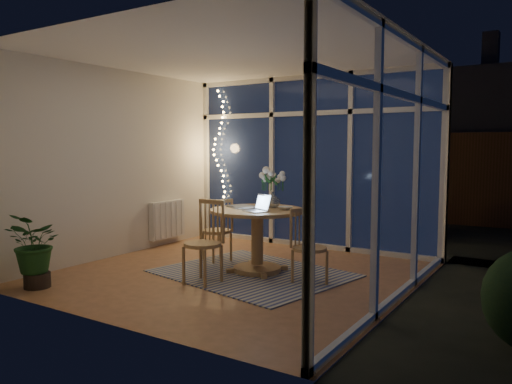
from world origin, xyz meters
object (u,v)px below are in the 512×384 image
dining_table (257,241)px  laptop (255,202)px  chair_front (203,242)px  potted_plant (36,253)px  chair_left (217,229)px  chair_right (310,247)px  flower_vase (273,199)px

dining_table → laptop: 0.55m
chair_front → potted_plant: (-1.43, -1.08, -0.09)m
laptop → potted_plant: (-1.78, -1.64, -0.51)m
dining_table → chair_left: 0.80m
dining_table → chair_right: chair_right is taller
flower_vase → chair_front: bearing=-107.1°
dining_table → potted_plant: 2.49m
flower_vase → potted_plant: flower_vase is taller
laptop → potted_plant: 2.47m
chair_front → potted_plant: chair_front is taller
dining_table → flower_vase: bearing=72.0°
chair_right → potted_plant: size_ratio=1.13×
chair_left → potted_plant: size_ratio=1.13×
chair_left → flower_vase: 0.97m
chair_right → flower_vase: flower_vase is taller
chair_left → chair_right: bearing=99.0°
chair_right → flower_vase: size_ratio=4.08×
chair_front → laptop: size_ratio=3.25×
chair_front → flower_vase: (0.31, 1.01, 0.41)m
chair_front → flower_vase: size_ratio=4.52×
dining_table → laptop: laptop is taller
dining_table → chair_front: (-0.23, -0.77, 0.09)m
chair_right → potted_plant: 2.98m
laptop → dining_table: bearing=144.0°
chair_left → chair_front: bearing=51.2°
dining_table → chair_left: chair_left is taller
chair_right → laptop: 0.82m
chair_front → laptop: (0.34, 0.55, 0.41)m
chair_right → flower_vase: 0.93m
chair_front → flower_vase: 1.13m
dining_table → potted_plant: size_ratio=1.50×
chair_left → chair_right: (1.56, -0.37, -0.00)m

